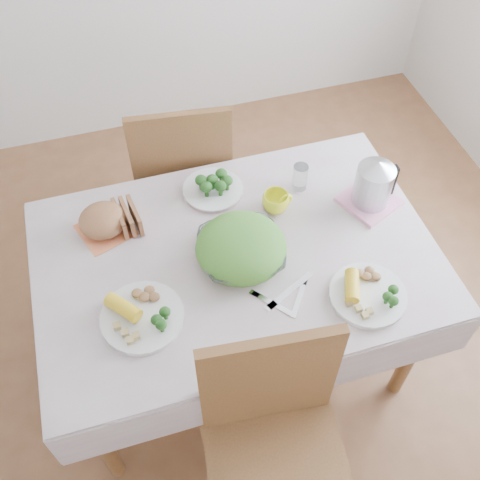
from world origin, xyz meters
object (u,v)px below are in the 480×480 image
object	(u,v)px
dining_table	(237,309)
chair_far	(183,176)
salad_bowl	(241,252)
dinner_plate_right	(368,295)
yellow_mug	(276,202)
electric_kettle	(374,181)
chair_near	(279,478)
dinner_plate_left	(143,318)

from	to	relation	value
dining_table	chair_far	world-z (taller)	chair_far
salad_bowl	dinner_plate_right	bearing A→B (deg)	-37.85
dinner_plate_right	yellow_mug	xyz separation A→B (m)	(-0.18, 0.49, 0.03)
chair_far	salad_bowl	xyz separation A→B (m)	(0.07, -0.78, 0.34)
electric_kettle	chair_near	bearing A→B (deg)	-120.77
electric_kettle	dining_table	bearing A→B (deg)	-162.73
salad_bowl	dinner_plate_left	bearing A→B (deg)	-158.95
dining_table	dinner_plate_left	distance (m)	0.58
chair_near	dinner_plate_right	xyz separation A→B (m)	(0.46, 0.42, 0.31)
dinner_plate_left	yellow_mug	world-z (taller)	yellow_mug
dining_table	salad_bowl	xyz separation A→B (m)	(0.01, -0.02, 0.43)
dinner_plate_left	electric_kettle	world-z (taller)	electric_kettle
dining_table	electric_kettle	bearing A→B (deg)	9.70
yellow_mug	electric_kettle	bearing A→B (deg)	-11.05
dinner_plate_left	chair_near	bearing A→B (deg)	-60.19
chair_near	dinner_plate_left	distance (m)	0.71
dining_table	yellow_mug	world-z (taller)	yellow_mug
dinner_plate_left	electric_kettle	bearing A→B (deg)	15.71
dining_table	dinner_plate_right	world-z (taller)	dinner_plate_right
dinner_plate_right	salad_bowl	bearing A→B (deg)	142.15
chair_far	yellow_mug	size ratio (longest dim) A/B	9.43
dining_table	salad_bowl	world-z (taller)	salad_bowl
dining_table	electric_kettle	xyz separation A→B (m)	(0.59, 0.10, 0.51)
chair_far	dinner_plate_right	xyz separation A→B (m)	(0.45, -1.08, 0.31)
salad_bowl	dinner_plate_left	world-z (taller)	salad_bowl
salad_bowl	chair_near	bearing A→B (deg)	-96.52
dinner_plate_left	yellow_mug	bearing A→B (deg)	30.07
dinner_plate_right	electric_kettle	distance (m)	0.47
chair_far	salad_bowl	bearing A→B (deg)	101.81
salad_bowl	electric_kettle	size ratio (longest dim) A/B	1.52
yellow_mug	chair_near	bearing A→B (deg)	-107.32
chair_near	electric_kettle	bearing A→B (deg)	57.38
dining_table	electric_kettle	world-z (taller)	electric_kettle
dining_table	electric_kettle	distance (m)	0.79
dinner_plate_right	yellow_mug	world-z (taller)	yellow_mug
chair_near	dinner_plate_left	world-z (taller)	chair_near
yellow_mug	electric_kettle	xyz separation A→B (m)	(0.38, -0.07, 0.08)
chair_near	chair_far	xyz separation A→B (m)	(0.02, 1.50, 0.00)
salad_bowl	dinner_plate_left	xyz separation A→B (m)	(-0.40, -0.15, -0.03)
chair_far	electric_kettle	xyz separation A→B (m)	(0.64, -0.66, 0.42)
chair_far	salad_bowl	distance (m)	0.86
dinner_plate_left	electric_kettle	size ratio (longest dim) A/B	1.39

